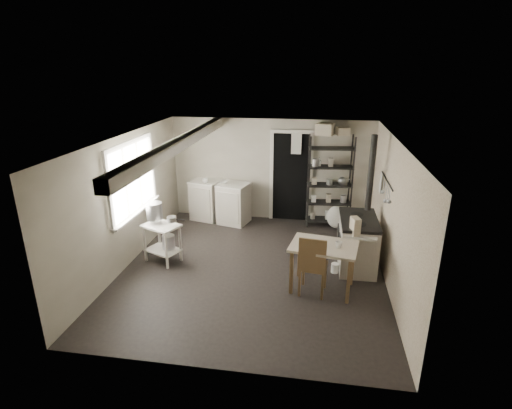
# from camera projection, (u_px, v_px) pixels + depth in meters

# --- Properties ---
(floor) EXTENTS (5.00, 5.00, 0.00)m
(floor) POSITION_uv_depth(u_px,v_px,m) (253.00, 269.00, 7.06)
(floor) COLOR black
(floor) RESTS_ON ground
(ceiling) EXTENTS (5.00, 5.00, 0.00)m
(ceiling) POSITION_uv_depth(u_px,v_px,m) (253.00, 139.00, 6.29)
(ceiling) COLOR silver
(ceiling) RESTS_ON wall_back
(wall_back) EXTENTS (4.50, 0.02, 2.30)m
(wall_back) POSITION_uv_depth(u_px,v_px,m) (271.00, 170.00, 9.00)
(wall_back) COLOR #B1AA97
(wall_back) RESTS_ON ground
(wall_front) EXTENTS (4.50, 0.02, 2.30)m
(wall_front) POSITION_uv_depth(u_px,v_px,m) (216.00, 285.00, 4.35)
(wall_front) COLOR #B1AA97
(wall_front) RESTS_ON ground
(wall_left) EXTENTS (0.02, 5.00, 2.30)m
(wall_left) POSITION_uv_depth(u_px,v_px,m) (127.00, 201.00, 7.01)
(wall_left) COLOR #B1AA97
(wall_left) RESTS_ON ground
(wall_right) EXTENTS (0.02, 5.00, 2.30)m
(wall_right) POSITION_uv_depth(u_px,v_px,m) (393.00, 215.00, 6.35)
(wall_right) COLOR #B1AA97
(wall_right) RESTS_ON ground
(window) EXTENTS (0.12, 1.76, 1.28)m
(window) POSITION_uv_depth(u_px,v_px,m) (132.00, 179.00, 7.07)
(window) COLOR silver
(window) RESTS_ON wall_left
(doorway) EXTENTS (0.96, 0.10, 2.08)m
(doorway) POSITION_uv_depth(u_px,v_px,m) (291.00, 178.00, 8.96)
(doorway) COLOR silver
(doorway) RESTS_ON ground
(ceiling_beam) EXTENTS (0.18, 5.00, 0.18)m
(ceiling_beam) POSITION_uv_depth(u_px,v_px,m) (181.00, 143.00, 6.50)
(ceiling_beam) COLOR silver
(ceiling_beam) RESTS_ON ceiling
(wallpaper_panel) EXTENTS (0.01, 5.00, 2.30)m
(wallpaper_panel) POSITION_uv_depth(u_px,v_px,m) (392.00, 215.00, 6.35)
(wallpaper_panel) COLOR beige
(wallpaper_panel) RESTS_ON wall_right
(utensil_rail) EXTENTS (0.06, 1.20, 0.44)m
(utensil_rail) POSITION_uv_depth(u_px,v_px,m) (386.00, 180.00, 6.78)
(utensil_rail) COLOR #BDBDBF
(utensil_rail) RESTS_ON wall_right
(prep_table) EXTENTS (0.75, 0.66, 0.71)m
(prep_table) POSITION_uv_depth(u_px,v_px,m) (162.00, 241.00, 7.21)
(prep_table) COLOR silver
(prep_table) RESTS_ON ground
(stockpot) EXTENTS (0.37, 0.37, 0.31)m
(stockpot) POSITION_uv_depth(u_px,v_px,m) (154.00, 211.00, 7.12)
(stockpot) COLOR #BDBDBF
(stockpot) RESTS_ON prep_table
(saucepan) EXTENTS (0.17, 0.17, 0.09)m
(saucepan) POSITION_uv_depth(u_px,v_px,m) (172.00, 219.00, 6.99)
(saucepan) COLOR #BDBDBF
(saucepan) RESTS_ON prep_table
(bucket) EXTENTS (0.24, 0.24, 0.25)m
(bucket) POSITION_uv_depth(u_px,v_px,m) (168.00, 242.00, 7.21)
(bucket) COLOR #BDBDBF
(bucket) RESTS_ON prep_table
(base_cabinets) EXTENTS (1.50, 0.92, 0.92)m
(base_cabinets) POSITION_uv_depth(u_px,v_px,m) (220.00, 201.00, 9.09)
(base_cabinets) COLOR beige
(base_cabinets) RESTS_ON ground
(mixing_bowl) EXTENTS (0.31, 0.31, 0.06)m
(mixing_bowl) POSITION_uv_depth(u_px,v_px,m) (224.00, 181.00, 8.86)
(mixing_bowl) COLOR silver
(mixing_bowl) RESTS_ON base_cabinets
(counter_cup) EXTENTS (0.16, 0.16, 0.10)m
(counter_cup) POSITION_uv_depth(u_px,v_px,m) (205.00, 180.00, 8.87)
(counter_cup) COLOR silver
(counter_cup) RESTS_ON base_cabinets
(shelf_rack) EXTENTS (0.99, 0.47, 2.01)m
(shelf_rack) POSITION_uv_depth(u_px,v_px,m) (329.00, 184.00, 8.67)
(shelf_rack) COLOR black
(shelf_rack) RESTS_ON ground
(shelf_jar) EXTENTS (0.09, 0.09, 0.18)m
(shelf_jar) POSITION_uv_depth(u_px,v_px,m) (319.00, 165.00, 8.57)
(shelf_jar) COLOR silver
(shelf_jar) RESTS_ON shelf_rack
(storage_box_a) EXTENTS (0.42, 0.40, 0.24)m
(storage_box_a) POSITION_uv_depth(u_px,v_px,m) (325.00, 135.00, 8.35)
(storage_box_a) COLOR beige
(storage_box_a) RESTS_ON shelf_rack
(storage_box_b) EXTENTS (0.31, 0.30, 0.16)m
(storage_box_b) POSITION_uv_depth(u_px,v_px,m) (342.00, 136.00, 8.33)
(storage_box_b) COLOR beige
(storage_box_b) RESTS_ON shelf_rack
(stove) EXTENTS (0.64, 1.14, 0.89)m
(stove) POSITION_uv_depth(u_px,v_px,m) (357.00, 243.00, 7.04)
(stove) COLOR beige
(stove) RESTS_ON ground
(stovepipe) EXTENTS (0.12, 0.12, 1.53)m
(stovepipe) POSITION_uv_depth(u_px,v_px,m) (371.00, 173.00, 7.07)
(stovepipe) COLOR black
(stovepipe) RESTS_ON stove
(side_ledge) EXTENTS (0.57, 0.37, 0.81)m
(side_ledge) POSITION_uv_depth(u_px,v_px,m) (359.00, 256.00, 6.58)
(side_ledge) COLOR silver
(side_ledge) RESTS_ON ground
(oats_box) EXTENTS (0.17, 0.22, 0.29)m
(oats_box) POSITION_uv_depth(u_px,v_px,m) (355.00, 223.00, 6.39)
(oats_box) COLOR beige
(oats_box) RESTS_ON side_ledge
(work_table) EXTENTS (1.12, 0.87, 0.77)m
(work_table) POSITION_uv_depth(u_px,v_px,m) (323.00, 268.00, 6.31)
(work_table) COLOR beige
(work_table) RESTS_ON ground
(table_cup) EXTENTS (0.12, 0.12, 0.10)m
(table_cup) POSITION_uv_depth(u_px,v_px,m) (339.00, 245.00, 6.08)
(table_cup) COLOR silver
(table_cup) RESTS_ON work_table
(chair) EXTENTS (0.47, 0.48, 1.00)m
(chair) POSITION_uv_depth(u_px,v_px,m) (313.00, 265.00, 6.18)
(chair) COLOR brown
(chair) RESTS_ON ground
(flour_sack) EXTENTS (0.43, 0.37, 0.51)m
(flour_sack) POSITION_uv_depth(u_px,v_px,m) (337.00, 218.00, 8.73)
(flour_sack) COLOR silver
(flour_sack) RESTS_ON ground
(floor_crock) EXTENTS (0.13, 0.13, 0.16)m
(floor_crock) POSITION_uv_depth(u_px,v_px,m) (335.00, 268.00, 6.91)
(floor_crock) COLOR silver
(floor_crock) RESTS_ON ground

